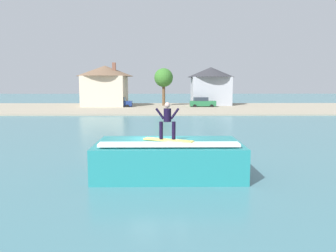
{
  "coord_description": "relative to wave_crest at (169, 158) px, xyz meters",
  "views": [
    {
      "loc": [
        0.29,
        -15.55,
        4.12
      ],
      "look_at": [
        0.48,
        1.81,
        1.93
      ],
      "focal_mm": 35.62,
      "sensor_mm": 36.0,
      "label": 1
    }
  ],
  "objects": [
    {
      "name": "ground_plane",
      "position": [
        -0.48,
        0.72,
        -0.79
      ],
      "size": [
        260.0,
        260.0,
        0.0
      ],
      "primitive_type": "plane",
      "color": "#3F6F79"
    },
    {
      "name": "wave_crest",
      "position": [
        0.0,
        0.0,
        0.0
      ],
      "size": [
        6.51,
        3.74,
        1.69
      ],
      "color": "#207B7E",
      "rests_on": "ground_plane"
    },
    {
      "name": "car_near_shore",
      "position": [
        -7.99,
        43.4,
        0.15
      ],
      "size": [
        4.16,
        2.07,
        1.86
      ],
      "color": "navy",
      "rests_on": "ground_plane"
    },
    {
      "name": "house_gabled_white",
      "position": [
        8.63,
        48.78,
        3.32
      ],
      "size": [
        8.9,
        8.9,
        7.31
      ],
      "color": "#9EA3AD",
      "rests_on": "ground_plane"
    },
    {
      "name": "surfboard",
      "position": [
        -0.03,
        -0.63,
        0.92
      ],
      "size": [
        2.21,
        1.33,
        0.06
      ],
      "color": "#EAD159",
      "rests_on": "wave_crest"
    },
    {
      "name": "tree_tall_bare",
      "position": [
        -0.31,
        46.66,
        4.43
      ],
      "size": [
        3.42,
        3.42,
        7.03
      ],
      "color": "brown",
      "rests_on": "ground_plane"
    },
    {
      "name": "surfer",
      "position": [
        -0.06,
        -0.58,
        1.84
      ],
      "size": [
        1.04,
        0.32,
        1.61
      ],
      "color": "black",
      "rests_on": "surfboard"
    },
    {
      "name": "house_with_chimney",
      "position": [
        -10.91,
        46.13,
        3.37
      ],
      "size": [
        10.26,
        10.26,
        7.9
      ],
      "color": "beige",
      "rests_on": "ground_plane"
    },
    {
      "name": "car_far_shore",
      "position": [
        6.47,
        43.64,
        0.15
      ],
      "size": [
        4.52,
        2.16,
        1.86
      ],
      "color": "#23663D",
      "rests_on": "ground_plane"
    },
    {
      "name": "shoreline_bank",
      "position": [
        -0.48,
        41.73,
        -0.7
      ],
      "size": [
        120.0,
        25.89,
        0.2
      ],
      "color": "gray",
      "rests_on": "ground_plane"
    }
  ]
}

